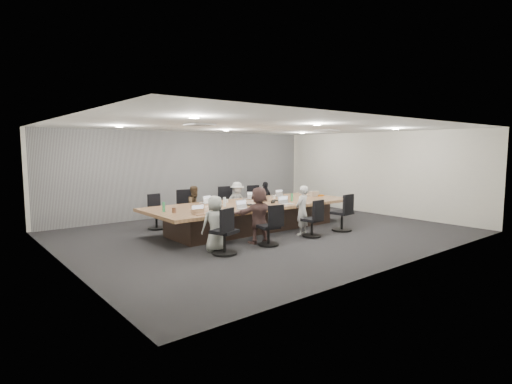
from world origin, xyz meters
TOP-DOWN VIEW (x-y plane):
  - floor at (0.00, 0.00)m, footprint 10.00×8.00m
  - ceiling at (0.00, 0.00)m, footprint 10.00×8.00m
  - wall_back at (0.00, 4.00)m, footprint 10.00×0.00m
  - wall_front at (0.00, -4.00)m, footprint 10.00×0.00m
  - wall_left at (-5.00, 0.00)m, footprint 0.00×8.00m
  - wall_right at (5.00, 0.00)m, footprint 0.00×8.00m
  - curtain at (0.00, 3.92)m, footprint 9.80×0.04m
  - conference_table at (0.00, 0.50)m, footprint 6.00×2.20m
  - chair_0 at (-2.10, 2.20)m, footprint 0.59×0.59m
  - chair_1 at (-1.07, 2.20)m, footprint 0.67×0.67m
  - chair_2 at (0.42, 2.20)m, footprint 0.71×0.71m
  - chair_3 at (1.56, 2.20)m, footprint 0.66×0.66m
  - chair_4 at (-2.16, -1.20)m, footprint 0.71×0.71m
  - chair_5 at (-0.93, -1.20)m, footprint 0.57×0.57m
  - chair_6 at (0.53, -1.20)m, footprint 0.53×0.53m
  - chair_7 at (1.71, -1.20)m, footprint 0.62×0.62m
  - person_1 at (-1.07, 1.85)m, footprint 0.62×0.50m
  - laptop_1 at (-1.07, 1.30)m, footprint 0.32×0.25m
  - person_2 at (0.42, 1.85)m, footprint 0.85×0.59m
  - laptop_2 at (0.42, 1.30)m, footprint 0.34×0.27m
  - person_3 at (1.56, 1.85)m, footprint 0.73×0.42m
  - laptop_3 at (1.56, 1.30)m, footprint 0.33×0.24m
  - person_4 at (-2.16, -0.85)m, footprint 0.67×0.51m
  - laptop_4 at (-2.16, -0.30)m, footprint 0.35×0.26m
  - person_5 at (-0.93, -0.85)m, footprint 1.30×0.62m
  - laptop_5 at (-0.93, -0.30)m, footprint 0.36×0.27m
  - person_6 at (0.53, -0.85)m, footprint 0.53×0.42m
  - laptop_6 at (0.53, -0.30)m, footprint 0.34×0.26m
  - bottle_green_left at (-2.65, 0.61)m, footprint 0.08×0.08m
  - bottle_green_right at (1.08, 0.10)m, footprint 0.07×0.07m
  - bottle_clear at (-1.02, 0.43)m, footprint 0.09×0.09m
  - cup_white_far at (-0.53, 1.04)m, footprint 0.09×0.09m
  - cup_white_near at (1.06, 0.85)m, footprint 0.08×0.08m
  - mug_brown at (-2.51, 0.36)m, footprint 0.13×0.13m
  - mic_left at (-0.39, 0.18)m, footprint 0.18×0.14m
  - mic_right at (0.71, 0.42)m, footprint 0.19×0.16m
  - stapler at (0.37, 0.12)m, footprint 0.17×0.09m
  - canvas_bag at (2.46, 0.53)m, footprint 0.31×0.21m
  - snack_packet at (2.65, 0.43)m, footprint 0.22×0.18m

SIDE VIEW (x-z plane):
  - floor at x=0.00m, z-range 0.00..0.00m
  - chair_6 at x=0.53m, z-range 0.00..0.73m
  - chair_5 at x=-0.93m, z-range 0.00..0.74m
  - chair_0 at x=-2.10m, z-range 0.00..0.75m
  - conference_table at x=0.00m, z-range 0.03..0.77m
  - chair_3 at x=1.56m, z-range 0.00..0.82m
  - chair_4 at x=-2.16m, z-range 0.00..0.82m
  - chair_7 at x=1.71m, z-range 0.00..0.84m
  - chair_1 at x=-1.07m, z-range 0.00..0.86m
  - chair_2 at x=0.42m, z-range 0.00..0.87m
  - person_3 at x=1.56m, z-range 0.00..1.16m
  - person_1 at x=-1.07m, z-range 0.00..1.18m
  - person_2 at x=0.42m, z-range 0.00..1.21m
  - person_4 at x=-2.16m, z-range 0.00..1.22m
  - person_6 at x=0.53m, z-range 0.00..1.28m
  - person_5 at x=-0.93m, z-range 0.00..1.34m
  - laptop_1 at x=-1.07m, z-range 0.74..0.76m
  - laptop_2 at x=0.42m, z-range 0.74..0.76m
  - laptop_3 at x=1.56m, z-range 0.74..0.76m
  - laptop_4 at x=-2.16m, z-range 0.74..0.76m
  - laptop_5 at x=-0.93m, z-range 0.74..0.76m
  - laptop_6 at x=0.53m, z-range 0.74..0.76m
  - mic_left at x=-0.39m, z-range 0.74..0.77m
  - mic_right at x=0.71m, z-range 0.74..0.77m
  - snack_packet at x=2.65m, z-range 0.74..0.78m
  - stapler at x=0.37m, z-range 0.74..0.80m
  - cup_white_far at x=-0.53m, z-range 0.74..0.83m
  - cup_white_near at x=1.06m, z-range 0.74..0.84m
  - mug_brown at x=-2.51m, z-range 0.74..0.86m
  - canvas_bag at x=2.46m, z-range 0.74..0.89m
  - bottle_green_right at x=1.08m, z-range 0.74..0.96m
  - bottle_green_left at x=-2.65m, z-range 0.74..0.97m
  - bottle_clear at x=-1.02m, z-range 0.74..0.98m
  - wall_back at x=0.00m, z-range 0.00..2.80m
  - wall_front at x=0.00m, z-range 0.00..2.80m
  - wall_left at x=-5.00m, z-range 0.00..2.80m
  - wall_right at x=5.00m, z-range 0.00..2.80m
  - curtain at x=0.00m, z-range 0.00..2.80m
  - ceiling at x=0.00m, z-range 2.80..2.80m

